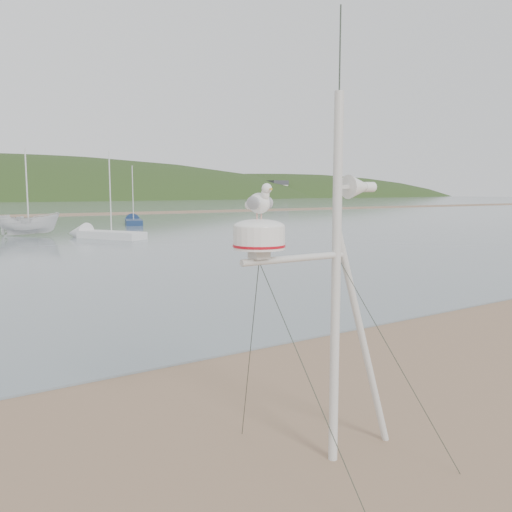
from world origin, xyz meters
TOP-DOWN VIEW (x-y plane):
  - mast_rig at (2.51, -0.37)m, footprint 2.36×2.52m
  - boat_white at (6.58, 36.62)m, footprint 2.10×2.08m
  - sailboat_white_near at (9.88, 32.20)m, footprint 4.42×6.41m
  - sailboat_blue_far at (18.16, 46.12)m, footprint 3.36×6.26m

SIDE VIEW (x-z plane):
  - sailboat_white_near at x=9.88m, z-range -2.91..3.51m
  - sailboat_blue_far at x=18.16m, z-range -2.75..3.35m
  - mast_rig at x=2.51m, z-range -1.38..3.95m
  - boat_white at x=6.58m, z-range 0.04..4.33m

